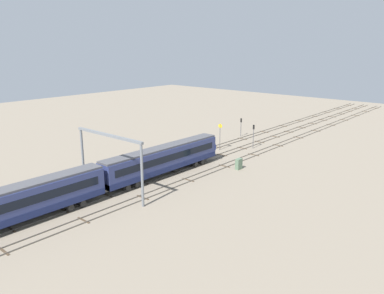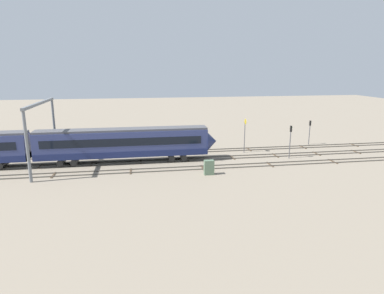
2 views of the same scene
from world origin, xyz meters
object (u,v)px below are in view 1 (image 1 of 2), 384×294
relay_cabinet (239,164)px  speed_sign_near_foreground (220,133)px  overhead_gantry (109,152)px  signal_light_trackside_approach (241,125)px  signal_light_trackside_departure (253,133)px

relay_cabinet → speed_sign_near_foreground: bearing=51.7°
overhead_gantry → speed_sign_near_foreground: 29.87m
speed_sign_near_foreground → relay_cabinet: bearing=-128.3°
speed_sign_near_foreground → relay_cabinet: size_ratio=2.90×
speed_sign_near_foreground → relay_cabinet: 13.15m
overhead_gantry → signal_light_trackside_approach: overhead_gantry is taller
signal_light_trackside_approach → relay_cabinet: signal_light_trackside_approach is taller
overhead_gantry → signal_light_trackside_departure: size_ratio=2.83×
overhead_gantry → signal_light_trackside_departure: bearing=-2.7°
signal_light_trackside_approach → signal_light_trackside_departure: signal_light_trackside_departure is taller
signal_light_trackside_departure → relay_cabinet: (-13.63, -5.70, -2.29)m
overhead_gantry → speed_sign_near_foreground: bearing=5.4°
speed_sign_near_foreground → signal_light_trackside_approach: speed_sign_near_foreground is taller
overhead_gantry → signal_light_trackside_departure: 35.41m
signal_light_trackside_approach → relay_cabinet: size_ratio=2.27×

